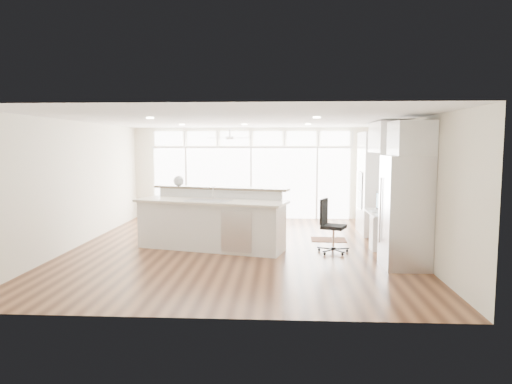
{
  "coord_description": "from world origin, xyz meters",
  "views": [
    {
      "loc": [
        0.9,
        -9.53,
        2.18
      ],
      "look_at": [
        0.33,
        0.6,
        1.14
      ],
      "focal_mm": 32.0,
      "sensor_mm": 36.0,
      "label": 1
    }
  ],
  "objects": [
    {
      "name": "ceiling",
      "position": [
        0.0,
        0.0,
        2.7
      ],
      "size": [
        7.0,
        8.0,
        0.02
      ],
      "primitive_type": "cube",
      "color": "white",
      "rests_on": "wall_back"
    },
    {
      "name": "desk_window",
      "position": [
        3.46,
        0.3,
        1.55
      ],
      "size": [
        0.04,
        0.85,
        0.85
      ],
      "primitive_type": "cube",
      "color": "white",
      "rests_on": "wall_right"
    },
    {
      "name": "ceiling_fan",
      "position": [
        -0.5,
        2.8,
        2.48
      ],
      "size": [
        1.16,
        1.16,
        0.32
      ],
      "primitive_type": "cube",
      "color": "silver",
      "rests_on": "ceiling"
    },
    {
      "name": "wall_front",
      "position": [
        0.0,
        -4.0,
        1.35
      ],
      "size": [
        7.0,
        0.04,
        2.7
      ],
      "primitive_type": "cube",
      "color": "silver",
      "rests_on": "floor"
    },
    {
      "name": "glass_wall",
      "position": [
        0.0,
        3.94,
        1.05
      ],
      "size": [
        5.8,
        0.06,
        2.08
      ],
      "primitive_type": "cube",
      "color": "white",
      "rests_on": "wall_back"
    },
    {
      "name": "kitchen_island",
      "position": [
        -0.58,
        -0.12,
        0.64
      ],
      "size": [
        3.41,
        1.99,
        1.27
      ],
      "primitive_type": "cube",
      "rotation": [
        0.0,
        0.0,
        -0.26
      ],
      "color": "white",
      "rests_on": "floor"
    },
    {
      "name": "wall_left",
      "position": [
        -3.5,
        0.0,
        1.35
      ],
      "size": [
        0.04,
        8.0,
        2.7
      ],
      "primitive_type": "cube",
      "color": "silver",
      "rests_on": "floor"
    },
    {
      "name": "floor",
      "position": [
        0.0,
        0.0,
        -0.01
      ],
      "size": [
        7.0,
        8.0,
        0.02
      ],
      "primitive_type": "cube",
      "color": "#442514",
      "rests_on": "ground"
    },
    {
      "name": "oven_cabinet",
      "position": [
        3.17,
        1.8,
        1.25
      ],
      "size": [
        0.64,
        1.2,
        2.5
      ],
      "primitive_type": "cube",
      "color": "white",
      "rests_on": "floor"
    },
    {
      "name": "fishbowl",
      "position": [
        -1.39,
        0.51,
        1.39
      ],
      "size": [
        0.28,
        0.28,
        0.23
      ],
      "primitive_type": "sphere",
      "rotation": [
        0.0,
        0.0,
        -0.22
      ],
      "color": "silver",
      "rests_on": "kitchen_island"
    },
    {
      "name": "recessed_lights",
      "position": [
        0.0,
        0.2,
        2.68
      ],
      "size": [
        3.4,
        3.0,
        0.02
      ],
      "primitive_type": "cube",
      "color": "white",
      "rests_on": "ceiling"
    },
    {
      "name": "potted_plant",
      "position": [
        3.17,
        1.8,
        2.61
      ],
      "size": [
        0.26,
        0.29,
        0.21
      ],
      "primitive_type": "imported",
      "rotation": [
        0.0,
        0.0,
        -0.07
      ],
      "color": "#2F5223",
      "rests_on": "oven_cabinet"
    },
    {
      "name": "framed_photos",
      "position": [
        3.46,
        0.92,
        1.4
      ],
      "size": [
        0.06,
        0.22,
        0.8
      ],
      "primitive_type": "cube",
      "color": "black",
      "rests_on": "wall_right"
    },
    {
      "name": "monitor",
      "position": [
        3.05,
        0.3,
        0.98
      ],
      "size": [
        0.17,
        0.53,
        0.44
      ],
      "primitive_type": "cube",
      "rotation": [
        0.0,
        0.0,
        0.17
      ],
      "color": "black",
      "rests_on": "desk_nook"
    },
    {
      "name": "rug",
      "position": [
        2.0,
        0.94,
        0.01
      ],
      "size": [
        0.81,
        0.6,
        0.01
      ],
      "primitive_type": "cube",
      "rotation": [
        0.0,
        0.0,
        -0.03
      ],
      "color": "#321910",
      "rests_on": "floor"
    },
    {
      "name": "fridge_cabinet",
      "position": [
        3.17,
        -1.35,
        2.3
      ],
      "size": [
        0.64,
        0.9,
        0.6
      ],
      "primitive_type": "cube",
      "color": "white",
      "rests_on": "wall_right"
    },
    {
      "name": "wall_right",
      "position": [
        3.5,
        0.0,
        1.35
      ],
      "size": [
        0.04,
        8.0,
        2.7
      ],
      "primitive_type": "cube",
      "color": "silver",
      "rests_on": "floor"
    },
    {
      "name": "refrigerator",
      "position": [
        3.11,
        -1.35,
        1.0
      ],
      "size": [
        0.76,
        0.9,
        2.0
      ],
      "primitive_type": "cube",
      "color": "silver",
      "rests_on": "floor"
    },
    {
      "name": "desk_nook",
      "position": [
        3.13,
        0.3,
        0.38
      ],
      "size": [
        0.72,
        1.3,
        0.76
      ],
      "primitive_type": "cube",
      "color": "white",
      "rests_on": "floor"
    },
    {
      "name": "transom_row",
      "position": [
        0.0,
        3.94,
        2.38
      ],
      "size": [
        5.9,
        0.06,
        0.4
      ],
      "primitive_type": "cube",
      "color": "white",
      "rests_on": "wall_back"
    },
    {
      "name": "wall_back",
      "position": [
        0.0,
        4.0,
        1.35
      ],
      "size": [
        7.0,
        0.04,
        2.7
      ],
      "primitive_type": "cube",
      "color": "silver",
      "rests_on": "floor"
    },
    {
      "name": "keyboard",
      "position": [
        2.88,
        0.3,
        0.77
      ],
      "size": [
        0.13,
        0.32,
        0.02
      ],
      "primitive_type": "cube",
      "rotation": [
        0.0,
        0.0,
        0.02
      ],
      "color": "silver",
      "rests_on": "desk_nook"
    },
    {
      "name": "upper_cabinets",
      "position": [
        3.17,
        0.3,
        2.35
      ],
      "size": [
        0.64,
        1.3,
        0.64
      ],
      "primitive_type": "cube",
      "color": "white",
      "rests_on": "wall_right"
    },
    {
      "name": "office_chair",
      "position": [
        1.96,
        -0.33,
        0.54
      ],
      "size": [
        0.72,
        0.7,
        1.09
      ],
      "primitive_type": "cube",
      "rotation": [
        0.0,
        0.0,
        -0.4
      ],
      "color": "black",
      "rests_on": "floor"
    }
  ]
}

